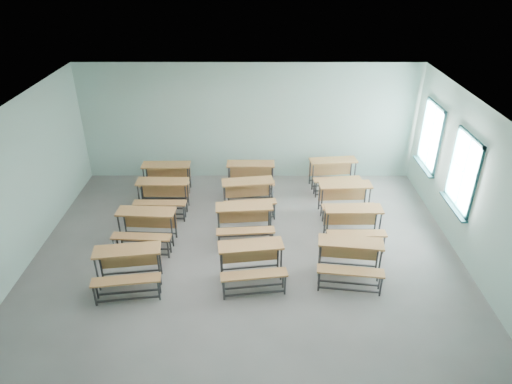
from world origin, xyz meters
TOP-DOWN VIEW (x-y plane):
  - room at (0.08, 0.03)m, footprint 9.04×8.04m
  - desk_unit_r0c0 at (-2.22, -0.76)m, footprint 1.35×1.00m
  - desk_unit_r0c1 at (0.11, -0.60)m, footprint 1.35×1.00m
  - desk_unit_r0c2 at (2.02, -0.49)m, footprint 1.35×0.99m
  - desk_unit_r1c0 at (-2.18, 0.64)m, footprint 1.29×0.91m
  - desk_unit_r1c1 at (-0.05, 0.87)m, footprint 1.31×0.94m
  - desk_unit_r1c2 at (2.33, 0.77)m, footprint 1.26×0.85m
  - desk_unit_r2c0 at (-2.08, 2.05)m, footprint 1.26×0.85m
  - desk_unit_r2c1 at (0.01, 2.06)m, footprint 1.35×0.99m
  - desk_unit_r2c2 at (2.34, 1.89)m, footprint 1.29×0.90m
  - desk_unit_r3c0 at (-2.15, 3.00)m, footprint 1.27×0.86m
  - desk_unit_r3c1 at (0.05, 3.07)m, footprint 1.25×0.84m
  - desk_unit_r3c2 at (2.26, 3.29)m, footprint 1.33×0.97m

SIDE VIEW (x-z plane):
  - desk_unit_r0c0 at x=-2.22m, z-range 0.13..0.92m
  - desk_unit_r0c1 at x=0.11m, z-range 0.13..0.92m
  - desk_unit_r0c2 at x=2.02m, z-range 0.13..0.92m
  - desk_unit_r1c0 at x=-2.18m, z-range 0.13..0.92m
  - desk_unit_r1c1 at x=-0.05m, z-range 0.13..0.92m
  - desk_unit_r1c2 at x=2.33m, z-range 0.13..0.92m
  - desk_unit_r2c0 at x=-2.08m, z-range 0.13..0.92m
  - desk_unit_r2c1 at x=0.01m, z-range 0.13..0.92m
  - desk_unit_r2c2 at x=2.34m, z-range 0.13..0.92m
  - desk_unit_r3c0 at x=-2.15m, z-range 0.13..0.92m
  - desk_unit_r3c1 at x=0.05m, z-range 0.13..0.92m
  - desk_unit_r3c2 at x=2.26m, z-range 0.13..0.92m
  - room at x=0.08m, z-range -0.02..3.22m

